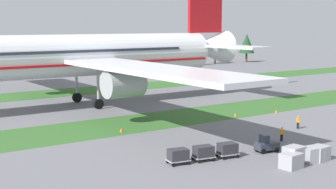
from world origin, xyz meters
name	(u,v)px	position (x,y,z in m)	size (l,w,h in m)	color
grass_strip_near	(188,116)	(0.00, 32.47, 0.00)	(320.00, 11.61, 0.01)	#336028
grass_strip_far	(88,90)	(0.00, 67.69, 0.00)	(320.00, 11.61, 0.01)	#336028
airliner	(73,56)	(-10.90, 50.08, 8.73)	(67.85, 83.25, 24.34)	silver
baggage_tug	(266,145)	(-5.67, 10.63, 0.81)	(2.78, 1.70, 1.97)	#2D333D
cargo_dolly_lead	(227,149)	(-10.63, 11.45, 0.92)	(2.41, 1.84, 1.55)	#A3A3A8
cargo_dolly_second	(203,152)	(-13.49, 11.92, 0.92)	(2.41, 1.84, 1.55)	#A3A3A8
cargo_dolly_third	(178,155)	(-16.36, 12.39, 0.92)	(2.41, 1.84, 1.55)	#A3A3A8
ground_crew_marshaller	(282,133)	(-0.51, 13.13, 0.95)	(0.56, 0.36, 1.74)	black
ground_crew_loader	(298,122)	(6.69, 16.77, 0.95)	(0.36, 0.56, 1.74)	black
uld_container_0	(312,155)	(-4.72, 5.27, 0.77)	(2.00, 1.60, 1.55)	#A3A3A8
uld_container_1	(291,161)	(-8.16, 4.95, 0.76)	(2.00, 1.60, 1.51)	#A3A3A8
uld_container_2	(294,155)	(-6.58, 5.98, 0.87)	(2.00, 1.60, 1.75)	#A3A3A8
uld_container_3	(319,153)	(-3.64, 5.21, 0.76)	(2.00, 1.60, 1.52)	#A3A3A8
taxiway_marker_0	(276,111)	(12.92, 26.41, 0.29)	(0.44, 0.44, 0.58)	orange
taxiway_marker_1	(121,130)	(-13.88, 28.46, 0.28)	(0.44, 0.44, 0.56)	orange
taxiway_marker_2	(235,115)	(5.83, 28.16, 0.24)	(0.44, 0.44, 0.48)	orange
distant_tree_line	(23,51)	(-1.32, 105.70, 6.76)	(170.75, 9.01, 12.38)	#4C3823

